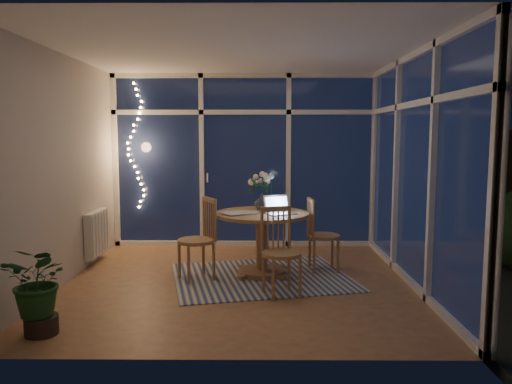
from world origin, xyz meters
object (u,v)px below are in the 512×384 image
(chair_right, at_px, (324,234))
(flower_vase, at_px, (262,201))
(chair_left, at_px, (196,239))
(laptop, at_px, (281,204))
(potted_plant, at_px, (40,291))
(dining_table, at_px, (262,244))
(chair_front, at_px, (281,252))

(chair_right, bearing_deg, flower_vase, 81.16)
(chair_left, bearing_deg, laptop, 65.50)
(flower_vase, distance_m, potted_plant, 2.84)
(chair_right, relative_size, potted_plant, 1.22)
(dining_table, xyz_separation_m, chair_front, (0.20, -0.77, 0.09))
(chair_right, xyz_separation_m, flower_vase, (-0.76, 0.05, 0.41))
(dining_table, height_order, flower_vase, flower_vase)
(dining_table, xyz_separation_m, chair_right, (0.77, 0.19, 0.08))
(laptop, bearing_deg, chair_right, 3.56)
(laptop, xyz_separation_m, potted_plant, (-2.10, -1.71, -0.50))
(chair_left, xyz_separation_m, laptop, (0.99, 0.08, 0.40))
(flower_vase, bearing_deg, potted_plant, -132.35)
(dining_table, xyz_separation_m, laptop, (0.23, -0.12, 0.50))
(chair_front, height_order, potted_plant, chair_front)
(potted_plant, bearing_deg, chair_right, 37.37)
(chair_right, distance_m, chair_front, 1.11)
(chair_left, relative_size, potted_plant, 1.28)
(dining_table, distance_m, potted_plant, 2.62)
(chair_right, relative_size, flower_vase, 4.42)
(dining_table, bearing_deg, flower_vase, 88.72)
(chair_right, height_order, laptop, laptop)
(dining_table, relative_size, laptop, 3.49)
(dining_table, xyz_separation_m, flower_vase, (0.01, 0.24, 0.49))
(potted_plant, bearing_deg, flower_vase, 47.65)
(flower_vase, bearing_deg, chair_front, -78.85)
(chair_right, bearing_deg, laptop, 114.38)
(dining_table, relative_size, chair_left, 1.15)
(chair_left, height_order, potted_plant, chair_left)
(dining_table, height_order, chair_left, chair_left)
(dining_table, xyz_separation_m, potted_plant, (-1.88, -1.83, -0.00))
(chair_front, bearing_deg, chair_right, 40.08)
(potted_plant, bearing_deg, chair_front, 27.03)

